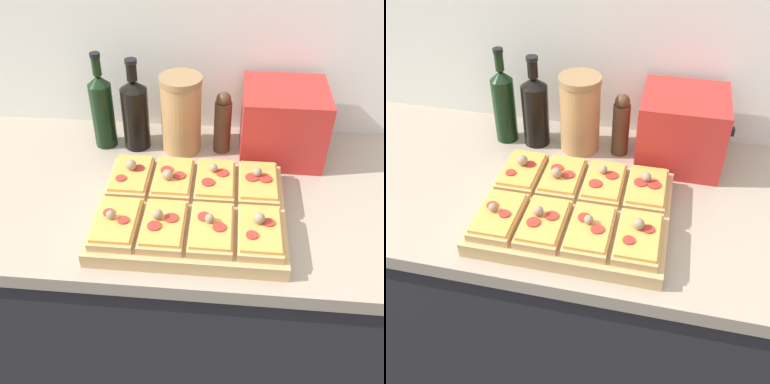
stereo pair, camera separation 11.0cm
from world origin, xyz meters
TOP-DOWN VIEW (x-y plane):
  - wall_back at (0.00, 0.67)m, footprint 6.00×0.06m
  - kitchen_counter at (0.00, 0.32)m, footprint 2.63×0.67m
  - cutting_board at (-0.02, 0.21)m, footprint 0.45×0.37m
  - pizza_slice_back_left at (-0.19, 0.30)m, footprint 0.10×0.16m
  - pizza_slice_back_midleft at (-0.08, 0.29)m, footprint 0.10×0.16m
  - pizza_slice_back_midright at (0.03, 0.30)m, footprint 0.10×0.16m
  - pizza_slice_back_right at (0.14, 0.30)m, footprint 0.10×0.16m
  - pizza_slice_front_left at (-0.19, 0.12)m, footprint 0.10×0.16m
  - pizza_slice_front_midleft at (-0.08, 0.12)m, footprint 0.10×0.16m
  - pizza_slice_front_midright at (0.03, 0.12)m, footprint 0.10×0.16m
  - pizza_slice_front_right at (0.14, 0.12)m, footprint 0.10×0.16m
  - olive_oil_bottle at (-0.31, 0.51)m, footprint 0.07×0.07m
  - wine_bottle at (-0.21, 0.51)m, footprint 0.08×0.08m
  - grain_jar_tall at (-0.08, 0.51)m, footprint 0.12×0.12m
  - pepper_mill at (0.04, 0.51)m, footprint 0.05×0.05m
  - toaster_oven at (0.21, 0.51)m, footprint 0.25×0.21m

SIDE VIEW (x-z plane):
  - kitchen_counter at x=0.00m, z-range 0.00..0.92m
  - cutting_board at x=-0.02m, z-range 0.92..0.96m
  - pizza_slice_front_left at x=-0.19m, z-range 0.95..1.00m
  - pizza_slice_front_midright at x=0.03m, z-range 0.95..1.00m
  - pizza_slice_back_midright at x=0.03m, z-range 0.95..1.00m
  - pizza_slice_front_midleft at x=-0.08m, z-range 0.95..1.00m
  - pizza_slice_back_right at x=0.14m, z-range 0.95..1.00m
  - pizza_slice_front_right at x=0.14m, z-range 0.95..1.00m
  - pizza_slice_back_midleft at x=-0.08m, z-range 0.95..1.00m
  - pizza_slice_back_left at x=-0.19m, z-range 0.95..1.00m
  - pepper_mill at x=0.04m, z-range 0.92..1.11m
  - toaster_oven at x=0.21m, z-range 0.92..1.13m
  - wine_bottle at x=-0.21m, z-range 0.90..1.17m
  - grain_jar_tall at x=-0.08m, z-range 0.92..1.15m
  - olive_oil_bottle at x=-0.31m, z-range 0.90..1.18m
  - wall_back at x=0.00m, z-range 0.00..2.50m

